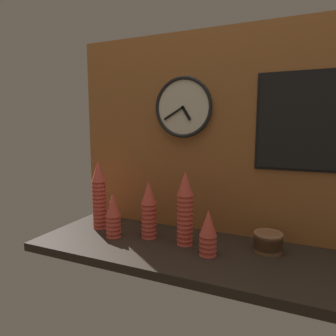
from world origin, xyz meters
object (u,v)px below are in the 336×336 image
cup_stack_left (113,215)px  cup_stack_far_left (99,195)px  cup_stack_center_right (208,232)px  wall_clock (183,107)px  bowl_stack_right (268,241)px  cup_stack_center_left (149,210)px  menu_board (313,122)px  cup_stack_center (185,208)px

cup_stack_left → cup_stack_far_left: size_ratio=0.60×
cup_stack_center_right → wall_clock: 66.51cm
wall_clock → bowl_stack_right: bearing=-16.0°
cup_stack_left → wall_clock: (27.68, 26.45, 54.82)cm
cup_stack_left → cup_stack_far_left: bearing=150.5°
cup_stack_center_left → wall_clock: wall_clock is taller
cup_stack_far_left → menu_board: size_ratio=0.77×
cup_stack_center_left → bowl_stack_right: (57.38, 6.50, -9.86)cm
cup_stack_far_left → cup_stack_center_right: bearing=-8.4°
cup_stack_left → menu_board: (89.80, 27.33, 47.07)cm
cup_stack_far_left → bowl_stack_right: 90.36cm
cup_stack_left → cup_stack_center_left: size_ratio=0.78×
cup_stack_center → menu_board: bearing=22.3°
bowl_stack_right → menu_board: bearing=42.9°
cup_stack_center → cup_stack_center_left: bearing=177.6°
cup_stack_center → wall_clock: (-9.32, 20.73, 48.28)cm
cup_stack_center_right → cup_stack_center: bearing=152.4°
cup_stack_center → menu_board: (52.81, 21.61, 40.52)cm
cup_stack_left → wall_clock: wall_clock is taller
cup_stack_center → cup_stack_center_right: (13.57, -7.09, -7.64)cm
cup_stack_left → cup_stack_center: bearing=8.8°
wall_clock → cup_stack_far_left: bearing=-156.8°
cup_stack_center_left → cup_stack_left: bearing=-159.0°
bowl_stack_right → cup_stack_left: bearing=-170.0°
menu_board → cup_stack_center_left: bearing=-164.1°
bowl_stack_right → menu_board: 57.60cm
cup_stack_center_left → cup_stack_center_right: 34.69cm
cup_stack_left → bowl_stack_right: bearing=10.0°
wall_clock → menu_board: size_ratio=0.65×
cup_stack_far_left → cup_stack_center: bearing=-2.8°
cup_stack_far_left → wall_clock: bearing=23.2°
menu_board → cup_stack_center: bearing=-157.7°
cup_stack_center_left → cup_stack_far_left: (-31.72, 1.71, 4.36)cm
cup_stack_center → cup_stack_center_right: 17.11cm
bowl_stack_right → wall_clock: 78.35cm
cup_stack_center_left → cup_stack_center_right: cup_stack_center_left is taller
menu_board → wall_clock: bearing=-179.2°
cup_stack_center → wall_clock: 53.36cm
wall_clock → cup_stack_left: bearing=-136.3°
wall_clock → cup_stack_center_right: bearing=-50.6°
cup_stack_far_left → wall_clock: (42.32, 18.17, 47.19)cm
cup_stack_center_left → cup_stack_center: 20.21cm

